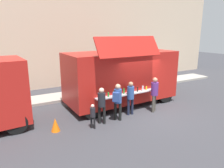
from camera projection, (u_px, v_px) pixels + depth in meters
The scene contains 11 objects.
ground_plane at pixel (148, 113), 10.26m from camera, with size 60.00×60.00×0.00m, color #38383D.
curb_strip at pixel (38, 100), 11.95m from camera, with size 28.00×1.60×0.15m, color #9E998E.
building_behind at pixel (36, 21), 14.61m from camera, with size 32.00×2.40×9.22m, color beige.
food_truck_main at pixel (121, 76), 11.31m from camera, with size 5.96×3.15×3.70m.
traffic_cone_orange at pixel (55, 125), 8.36m from camera, with size 0.36×0.36×0.55m, color orange.
trash_bin at pixel (145, 80), 15.23m from camera, with size 0.60×0.60×0.99m, color #306139.
customer_front_ordering at pixel (131, 95), 9.87m from camera, with size 0.34×0.33×1.63m.
customer_mid_with_backpack at pixel (118, 99), 9.20m from camera, with size 0.53×0.51×1.68m.
customer_rear_waiting at pixel (102, 102), 8.90m from camera, with size 0.33×0.33×1.61m.
customer_extra_browsing at pixel (154, 91), 10.26m from camera, with size 0.35×0.35×1.74m.
child_near_queue at pixel (93, 114), 8.51m from camera, with size 0.21×0.21×1.05m.
Camera 1 is at (-6.28, -7.47, 3.89)m, focal length 33.48 mm.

